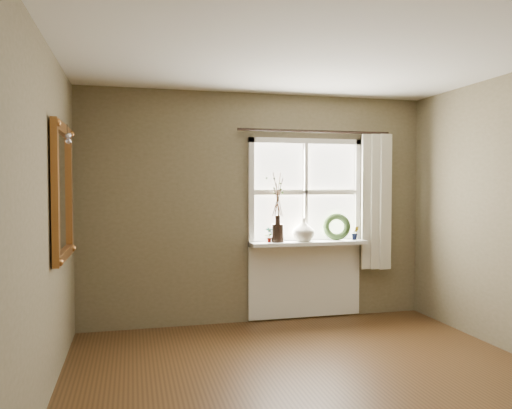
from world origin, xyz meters
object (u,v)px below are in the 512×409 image
Objects in this scene: wreath at (337,230)px; dark_jug at (278,233)px; cream_vase at (304,230)px; gilt_mirror at (62,192)px.

dark_jug is at bearing -152.01° from wreath.
cream_vase is at bearing 0.00° from dark_jug.
cream_vase is 0.82× the size of wreath.
dark_jug is 0.18× the size of gilt_mirror.
wreath is (0.42, 0.04, -0.01)m from cream_vase.
wreath is at bearing 5.40° from cream_vase.
gilt_mirror is (-2.88, -1.03, 0.47)m from wreath.
gilt_mirror is at bearing -155.23° from dark_jug.
wreath reaches higher than cream_vase.
dark_jug is 2.41m from gilt_mirror.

